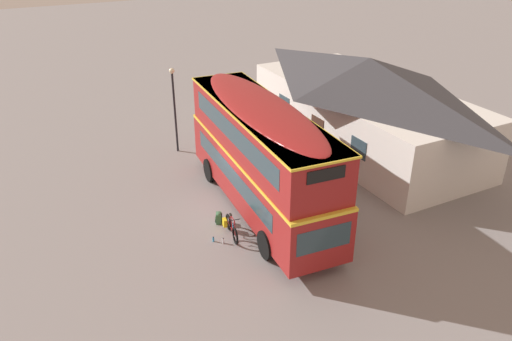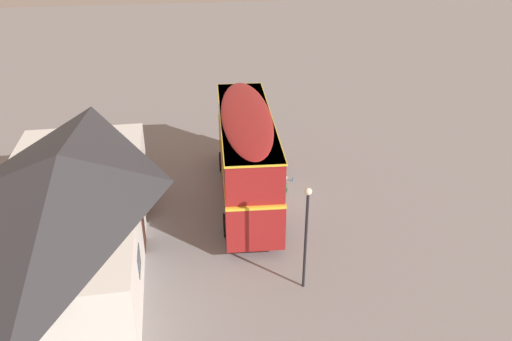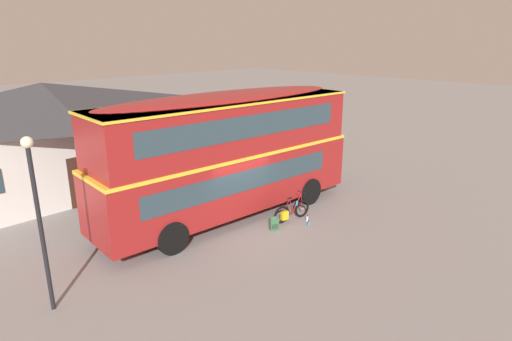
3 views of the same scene
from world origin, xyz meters
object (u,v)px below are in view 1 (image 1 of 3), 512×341
water_bottle_clear_plastic (223,241)px  street_lamp (174,101)px  touring_bicycle (231,227)px  water_bottle_blue_sports (213,239)px  double_decker_bus (261,153)px  backpack_on_ground (219,217)px

water_bottle_clear_plastic → street_lamp: street_lamp is taller
touring_bicycle → water_bottle_blue_sports: size_ratio=8.09×
water_bottle_blue_sports → street_lamp: bearing=170.7°
water_bottle_clear_plastic → double_decker_bus: bearing=124.6°
double_decker_bus → touring_bicycle: bearing=-55.8°
backpack_on_ground → water_bottle_blue_sports: (1.13, -0.69, -0.17)m
double_decker_bus → water_bottle_blue_sports: size_ratio=51.30×
water_bottle_blue_sports → water_bottle_clear_plastic: water_bottle_clear_plastic is taller
street_lamp → touring_bicycle: bearing=-4.3°
backpack_on_ground → street_lamp: bearing=174.5°
backpack_on_ground → street_lamp: size_ratio=0.11×
double_decker_bus → street_lamp: double_decker_bus is taller
double_decker_bus → water_bottle_clear_plastic: 3.92m
water_bottle_clear_plastic → street_lamp: bearing=172.8°
water_bottle_blue_sports → street_lamp: size_ratio=0.05×
touring_bicycle → street_lamp: 8.93m
double_decker_bus → water_bottle_clear_plastic: (1.70, -2.46, -2.53)m
touring_bicycle → street_lamp: bearing=175.7°
backpack_on_ground → street_lamp: 7.97m
double_decker_bus → backpack_on_ground: double_decker_bus is taller
backpack_on_ground → street_lamp: (-7.52, 0.73, 2.54)m
double_decker_bus → street_lamp: bearing=-169.6°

